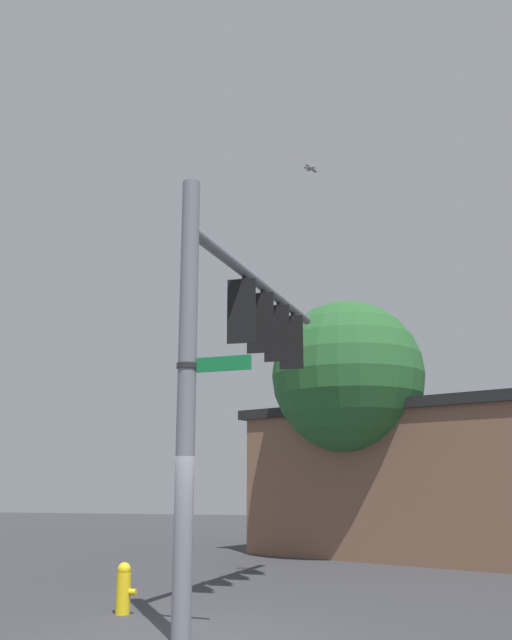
{
  "coord_description": "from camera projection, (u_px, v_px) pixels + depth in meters",
  "views": [
    {
      "loc": [
        3.55,
        -9.69,
        2.09
      ],
      "look_at": [
        0.31,
        2.97,
        5.23
      ],
      "focal_mm": 38.7,
      "sensor_mm": 36.0,
      "label": 1
    }
  ],
  "objects": [
    {
      "name": "bird_flying",
      "position": [
        311.0,
        168.0,
        15.45
      ],
      "size": [
        0.28,
        0.32,
        0.12
      ],
      "color": "gray"
    },
    {
      "name": "fire_hydrant",
      "position": [
        124.0,
        588.0,
        11.53
      ],
      "size": [
        0.35,
        0.24,
        0.82
      ],
      "color": "yellow",
      "rests_on": "ground"
    },
    {
      "name": "tree_by_storefront",
      "position": [
        348.0,
        377.0,
        20.73
      ],
      "size": [
        4.56,
        4.56,
        7.56
      ],
      "color": "#4C3823",
      "rests_on": "ground"
    },
    {
      "name": "mast_arm",
      "position": [
        261.0,
        285.0,
        13.91
      ],
      "size": [
        0.9,
        6.57,
        0.21
      ],
      "primitive_type": "cylinder",
      "rotation": [
        0.0,
        1.57,
        1.47
      ],
      "color": "slate"
    },
    {
      "name": "traffic_light_mid_inner",
      "position": [
        263.0,
        324.0,
        13.8
      ],
      "size": [
        0.54,
        0.49,
        1.31
      ],
      "color": "black"
    },
    {
      "name": "traffic_light_mid_outer",
      "position": [
        279.0,
        335.0,
        14.72
      ],
      "size": [
        0.54,
        0.49,
        1.31
      ],
      "color": "black"
    },
    {
      "name": "traffic_light_arm_end",
      "position": [
        293.0,
        343.0,
        15.65
      ],
      "size": [
        0.54,
        0.49,
        1.31
      ],
      "color": "black"
    },
    {
      "name": "storefront_building",
      "position": [
        499.0,
        480.0,
        20.3
      ],
      "size": [
        15.93,
        12.05,
        4.47
      ],
      "color": "brown",
      "rests_on": "ground"
    },
    {
      "name": "signal_pole",
      "position": [
        187.0,
        394.0,
        10.3
      ],
      "size": [
        0.28,
        0.28,
        6.83
      ],
      "primitive_type": "cylinder",
      "color": "slate",
      "rests_on": "ground"
    },
    {
      "name": "street_name_sign",
      "position": [
        202.0,
        365.0,
        10.31
      ],
      "size": [
        1.19,
        0.32,
        0.22
      ],
      "color": "#147238"
    },
    {
      "name": "traffic_light_nearest_pole",
      "position": [
        244.0,
        313.0,
        12.87
      ],
      "size": [
        0.54,
        0.49,
        1.31
      ],
      "color": "black"
    }
  ]
}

